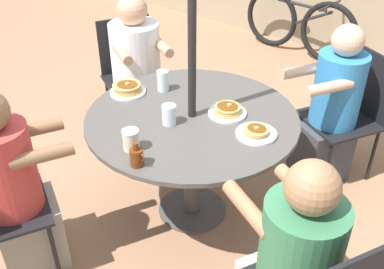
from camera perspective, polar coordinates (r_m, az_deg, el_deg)
ground_plane at (r=3.06m, az=0.00°, el=-9.49°), size 12.00×12.00×0.00m
patio_table at (r=2.67m, az=0.00°, el=0.40°), size 1.24×1.24×0.74m
umbrella_pole at (r=2.41m, az=0.00°, el=11.73°), size 0.05×0.05×2.39m
patio_chair_north at (r=3.31m, az=19.59°, el=3.13°), size 0.62×0.62×0.90m
diner_north at (r=3.20m, az=17.18°, el=2.74°), size 0.51×0.57×1.14m
patio_chair_east at (r=3.72m, az=-7.74°, el=8.22°), size 0.61×0.61×0.90m
diner_east at (r=3.55m, az=-6.86°, el=7.23°), size 0.59×0.54×1.16m
diner_south at (r=2.55m, az=-21.40°, el=-6.97°), size 0.48×0.55×1.13m
pancake_plate_a at (r=2.62m, az=4.53°, el=3.01°), size 0.22×0.22×0.07m
pancake_plate_b at (r=2.86m, az=-8.20°, el=5.72°), size 0.22×0.22×0.07m
pancake_plate_c at (r=2.45m, az=8.14°, el=0.26°), size 0.22×0.22×0.06m
syrup_bottle at (r=2.20m, az=-7.03°, el=-2.80°), size 0.09×0.07×0.13m
coffee_cup at (r=2.32m, az=-7.77°, el=-0.68°), size 0.09×0.09×0.11m
drinking_glass_a at (r=2.51m, az=-2.93°, el=2.53°), size 0.08×0.08×0.12m
drinking_glass_b at (r=2.86m, az=-3.73°, el=6.82°), size 0.07×0.07×0.13m
bicycle at (r=5.29m, az=13.44°, el=13.45°), size 1.40×0.44×0.69m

